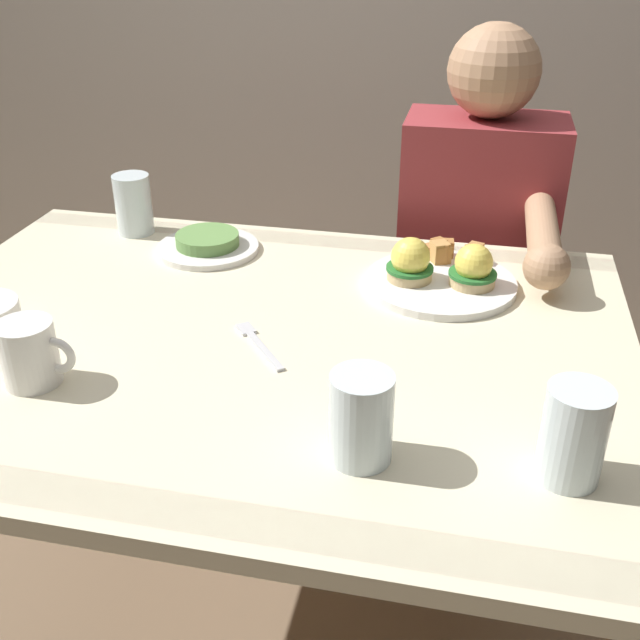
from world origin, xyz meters
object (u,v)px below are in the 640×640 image
(water_glass_far, at_px, (361,423))
(water_glass_near, at_px, (572,440))
(dining_table, at_px, (254,390))
(eggs_benedict_plate, at_px, (441,272))
(diner_person, at_px, (476,255))
(fork, at_px, (258,343))
(water_glass_extra, at_px, (134,207))
(coffee_mug, at_px, (30,351))
(side_plate, at_px, (208,244))

(water_glass_far, bearing_deg, water_glass_near, 3.87)
(dining_table, bearing_deg, water_glass_far, -49.96)
(eggs_benedict_plate, bearing_deg, water_glass_far, -96.86)
(dining_table, distance_m, diner_person, 0.69)
(fork, distance_m, water_glass_extra, 0.54)
(dining_table, distance_m, water_glass_far, 0.38)
(coffee_mug, xyz_separation_m, water_glass_far, (0.48, -0.07, 0.00))
(coffee_mug, relative_size, water_glass_extra, 0.91)
(water_glass_near, bearing_deg, dining_table, 152.30)
(water_glass_far, bearing_deg, fork, 130.50)
(water_glass_extra, bearing_deg, fork, -45.86)
(diner_person, bearing_deg, coffee_mug, -127.17)
(fork, bearing_deg, eggs_benedict_plate, 45.73)
(water_glass_near, bearing_deg, water_glass_extra, 143.63)
(eggs_benedict_plate, bearing_deg, fork, -134.27)
(coffee_mug, bearing_deg, fork, 30.98)
(water_glass_extra, xyz_separation_m, side_plate, (0.18, -0.06, -0.04))
(fork, distance_m, diner_person, 0.71)
(water_glass_far, bearing_deg, eggs_benedict_plate, 83.14)
(fork, bearing_deg, coffee_mug, -149.02)
(dining_table, relative_size, eggs_benedict_plate, 4.44)
(dining_table, relative_size, water_glass_far, 10.16)
(water_glass_far, height_order, side_plate, water_glass_far)
(water_glass_near, relative_size, side_plate, 0.62)
(fork, xyz_separation_m, diner_person, (0.32, 0.63, -0.09))
(eggs_benedict_plate, distance_m, side_plate, 0.46)
(dining_table, bearing_deg, eggs_benedict_plate, 40.87)
(coffee_mug, distance_m, diner_person, 1.01)
(eggs_benedict_plate, xyz_separation_m, side_plate, (-0.46, 0.06, -0.01))
(water_glass_extra, bearing_deg, water_glass_near, -36.37)
(dining_table, distance_m, eggs_benedict_plate, 0.39)
(coffee_mug, bearing_deg, water_glass_extra, 99.83)
(side_plate, height_order, diner_person, diner_person)
(eggs_benedict_plate, relative_size, side_plate, 1.35)
(fork, xyz_separation_m, side_plate, (-0.20, 0.33, 0.01))
(water_glass_near, height_order, diner_person, diner_person)
(water_glass_near, distance_m, water_glass_extra, 1.02)
(eggs_benedict_plate, distance_m, coffee_mug, 0.70)
(water_glass_extra, bearing_deg, dining_table, -45.32)
(diner_person, bearing_deg, water_glass_far, -98.01)
(dining_table, relative_size, water_glass_near, 9.71)
(dining_table, relative_size, water_glass_extra, 9.78)
(dining_table, bearing_deg, fork, -54.49)
(fork, relative_size, water_glass_near, 1.07)
(eggs_benedict_plate, bearing_deg, diner_person, 80.39)
(eggs_benedict_plate, relative_size, fork, 2.05)
(water_glass_far, bearing_deg, coffee_mug, 172.11)
(eggs_benedict_plate, xyz_separation_m, diner_person, (0.06, 0.36, -0.12))
(dining_table, distance_m, water_glass_extra, 0.54)
(dining_table, relative_size, coffee_mug, 10.79)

